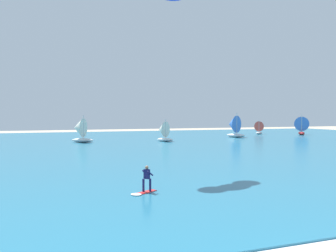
{
  "coord_description": "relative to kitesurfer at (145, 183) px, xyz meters",
  "views": [
    {
      "loc": [
        -8.97,
        -6.29,
        4.93
      ],
      "look_at": [
        -0.91,
        16.15,
        4.17
      ],
      "focal_mm": 36.58,
      "sensor_mm": 36.0,
      "label": 1
    }
  ],
  "objects": [
    {
      "name": "ocean",
      "position": [
        3.2,
        35.04,
        -0.65
      ],
      "size": [
        160.0,
        90.0,
        0.1
      ],
      "primitive_type": "cube",
      "color": "#236B89",
      "rests_on": "ground"
    },
    {
      "name": "kitesurfer",
      "position": [
        0.0,
        0.0,
        0.0
      ],
      "size": [
        1.96,
        1.49,
        1.67
      ],
      "color": "red",
      "rests_on": "ocean"
    },
    {
      "name": "sailboat_trailing",
      "position": [
        -0.13,
        41.65,
        1.58
      ],
      "size": [
        4.29,
        3.83,
        4.77
      ],
      "color": "silver",
      "rests_on": "ocean"
    },
    {
      "name": "sailboat_near_shore",
      "position": [
        45.52,
        53.38,
        1.07
      ],
      "size": [
        3.28,
        2.99,
        3.65
      ],
      "color": "silver",
      "rests_on": "ocean"
    },
    {
      "name": "sailboat_far_right",
      "position": [
        53.66,
        47.82,
        1.67
      ],
      "size": [
        4.16,
        4.46,
        4.96
      ],
      "color": "maroon",
      "rests_on": "ocean"
    },
    {
      "name": "sailboat_outermost",
      "position": [
        14.48,
        38.95,
        1.26
      ],
      "size": [
        3.48,
        3.66,
        4.07
      ],
      "color": "white",
      "rests_on": "ocean"
    },
    {
      "name": "sailboat_anchored_offshore",
      "position": [
        32.68,
        44.7,
        1.82
      ],
      "size": [
        4.22,
        4.74,
        5.29
      ],
      "color": "white",
      "rests_on": "ocean"
    }
  ]
}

